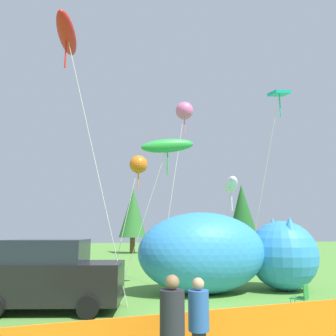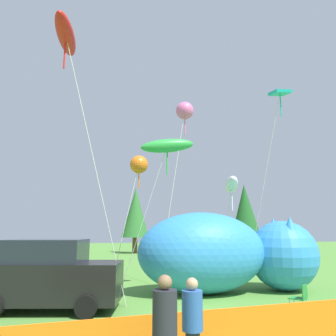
{
  "view_description": "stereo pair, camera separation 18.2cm",
  "coord_description": "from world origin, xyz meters",
  "px_view_note": "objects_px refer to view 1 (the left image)",
  "views": [
    {
      "loc": [
        -2.71,
        -9.07,
        2.49
      ],
      "look_at": [
        -0.01,
        5.75,
        5.37
      ],
      "focal_mm": 35.0,
      "sensor_mm": 36.0,
      "label": 1
    },
    {
      "loc": [
        -2.53,
        -9.1,
        2.49
      ],
      "look_at": [
        -0.01,
        5.75,
        5.37
      ],
      "focal_mm": 35.0,
      "sensor_mm": 36.0,
      "label": 2
    }
  ],
  "objects_px": {
    "kite_green_fish": "(167,146)",
    "kite_orange_flower": "(138,165)",
    "kite_pink_octopus": "(184,111)",
    "kite_teal_diamond": "(279,97)",
    "kite_white_ghost": "(231,185)",
    "parked_car": "(51,276)",
    "kite_red_lizard": "(67,35)",
    "spectator_in_blue_shirt": "(199,323)",
    "folding_chair": "(302,296)",
    "spectator_in_black_shirt": "(172,329)",
    "inflatable_cat": "(226,255)"
  },
  "relations": [
    {
      "from": "parked_car",
      "to": "kite_white_ghost",
      "type": "xyz_separation_m",
      "value": [
        7.75,
        4.12,
        3.66
      ]
    },
    {
      "from": "kite_red_lizard",
      "to": "kite_green_fish",
      "type": "xyz_separation_m",
      "value": [
        4.17,
        2.56,
        -3.3
      ]
    },
    {
      "from": "folding_chair",
      "to": "kite_red_lizard",
      "type": "bearing_deg",
      "value": 36.75
    },
    {
      "from": "kite_red_lizard",
      "to": "kite_orange_flower",
      "type": "distance_m",
      "value": 7.59
    },
    {
      "from": "kite_white_ghost",
      "to": "parked_car",
      "type": "bearing_deg",
      "value": -152.0
    },
    {
      "from": "spectator_in_blue_shirt",
      "to": "kite_red_lizard",
      "type": "bearing_deg",
      "value": 121.41
    },
    {
      "from": "kite_white_ghost",
      "to": "kite_pink_octopus",
      "type": "bearing_deg",
      "value": 164.32
    },
    {
      "from": "inflatable_cat",
      "to": "spectator_in_blue_shirt",
      "type": "relative_size",
      "value": 4.65
    },
    {
      "from": "kite_red_lizard",
      "to": "kite_white_ghost",
      "type": "height_order",
      "value": "kite_red_lizard"
    },
    {
      "from": "spectator_in_blue_shirt",
      "to": "kite_pink_octopus",
      "type": "distance_m",
      "value": 13.07
    },
    {
      "from": "kite_orange_flower",
      "to": "kite_pink_octopus",
      "type": "height_order",
      "value": "kite_pink_octopus"
    },
    {
      "from": "kite_orange_flower",
      "to": "kite_white_ghost",
      "type": "height_order",
      "value": "kite_orange_flower"
    },
    {
      "from": "parked_car",
      "to": "spectator_in_black_shirt",
      "type": "height_order",
      "value": "parked_car"
    },
    {
      "from": "parked_car",
      "to": "folding_chair",
      "type": "xyz_separation_m",
      "value": [
        7.62,
        -1.72,
        -0.55
      ]
    },
    {
      "from": "spectator_in_blue_shirt",
      "to": "kite_orange_flower",
      "type": "xyz_separation_m",
      "value": [
        -0.1,
        11.32,
        5.04
      ]
    },
    {
      "from": "inflatable_cat",
      "to": "kite_pink_octopus",
      "type": "bearing_deg",
      "value": 107.83
    },
    {
      "from": "kite_green_fish",
      "to": "kite_teal_diamond",
      "type": "relative_size",
      "value": 0.68
    },
    {
      "from": "spectator_in_blue_shirt",
      "to": "kite_red_lizard",
      "type": "height_order",
      "value": "kite_red_lizard"
    },
    {
      "from": "kite_white_ghost",
      "to": "kite_pink_octopus",
      "type": "height_order",
      "value": "kite_pink_octopus"
    },
    {
      "from": "kite_pink_octopus",
      "to": "kite_teal_diamond",
      "type": "height_order",
      "value": "kite_teal_diamond"
    },
    {
      "from": "kite_orange_flower",
      "to": "kite_pink_octopus",
      "type": "xyz_separation_m",
      "value": [
        2.3,
        -1.08,
        2.77
      ]
    },
    {
      "from": "kite_green_fish",
      "to": "kite_orange_flower",
      "type": "xyz_separation_m",
      "value": [
        -0.98,
        3.37,
        -0.21
      ]
    },
    {
      "from": "spectator_in_black_shirt",
      "to": "kite_pink_octopus",
      "type": "xyz_separation_m",
      "value": [
        2.77,
        10.75,
        7.74
      ]
    },
    {
      "from": "kite_red_lizard",
      "to": "kite_green_fish",
      "type": "relative_size",
      "value": 1.47
    },
    {
      "from": "spectator_in_black_shirt",
      "to": "kite_pink_octopus",
      "type": "height_order",
      "value": "kite_pink_octopus"
    },
    {
      "from": "kite_orange_flower",
      "to": "kite_teal_diamond",
      "type": "height_order",
      "value": "kite_teal_diamond"
    },
    {
      "from": "folding_chair",
      "to": "kite_orange_flower",
      "type": "bearing_deg",
      "value": -10.95
    },
    {
      "from": "spectator_in_blue_shirt",
      "to": "kite_teal_diamond",
      "type": "relative_size",
      "value": 0.17
    },
    {
      "from": "kite_red_lizard",
      "to": "kite_teal_diamond",
      "type": "height_order",
      "value": "kite_red_lizard"
    },
    {
      "from": "folding_chair",
      "to": "kite_white_ghost",
      "type": "bearing_deg",
      "value": -42.46
    },
    {
      "from": "parked_car",
      "to": "spectator_in_blue_shirt",
      "type": "xyz_separation_m",
      "value": [
        3.32,
        -5.49,
        -0.17
      ]
    },
    {
      "from": "kite_teal_diamond",
      "to": "kite_green_fish",
      "type": "bearing_deg",
      "value": -169.28
    },
    {
      "from": "spectator_in_black_shirt",
      "to": "kite_red_lizard",
      "type": "bearing_deg",
      "value": 114.78
    },
    {
      "from": "spectator_in_blue_shirt",
      "to": "kite_orange_flower",
      "type": "distance_m",
      "value": 12.39
    },
    {
      "from": "parked_car",
      "to": "kite_pink_octopus",
      "type": "relative_size",
      "value": 0.5
    },
    {
      "from": "kite_pink_octopus",
      "to": "parked_car",
      "type": "bearing_deg",
      "value": -139.34
    },
    {
      "from": "kite_red_lizard",
      "to": "spectator_in_black_shirt",
      "type": "bearing_deg",
      "value": -65.22
    },
    {
      "from": "spectator_in_blue_shirt",
      "to": "spectator_in_black_shirt",
      "type": "bearing_deg",
      "value": -137.83
    },
    {
      "from": "kite_white_ghost",
      "to": "kite_teal_diamond",
      "type": "distance_m",
      "value": 5.39
    },
    {
      "from": "inflatable_cat",
      "to": "kite_white_ghost",
      "type": "distance_m",
      "value": 4.1
    },
    {
      "from": "parked_car",
      "to": "kite_teal_diamond",
      "type": "distance_m",
      "value": 13.81
    },
    {
      "from": "spectator_in_black_shirt",
      "to": "kite_red_lizard",
      "type": "xyz_separation_m",
      "value": [
        -2.73,
        5.91,
        8.48
      ]
    },
    {
      "from": "parked_car",
      "to": "folding_chair",
      "type": "height_order",
      "value": "parked_car"
    },
    {
      "from": "spectator_in_blue_shirt",
      "to": "spectator_in_black_shirt",
      "type": "height_order",
      "value": "spectator_in_black_shirt"
    },
    {
      "from": "kite_red_lizard",
      "to": "kite_orange_flower",
      "type": "height_order",
      "value": "kite_red_lizard"
    },
    {
      "from": "inflatable_cat",
      "to": "spectator_in_black_shirt",
      "type": "xyz_separation_m",
      "value": [
        -3.8,
        -7.92,
        -0.51
      ]
    },
    {
      "from": "parked_car",
      "to": "kite_red_lizard",
      "type": "bearing_deg",
      "value": -66.27
    },
    {
      "from": "folding_chair",
      "to": "kite_red_lizard",
      "type": "relative_size",
      "value": 0.09
    },
    {
      "from": "inflatable_cat",
      "to": "kite_green_fish",
      "type": "relative_size",
      "value": 1.16
    },
    {
      "from": "kite_white_ghost",
      "to": "folding_chair",
      "type": "bearing_deg",
      "value": -91.25
    }
  ]
}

